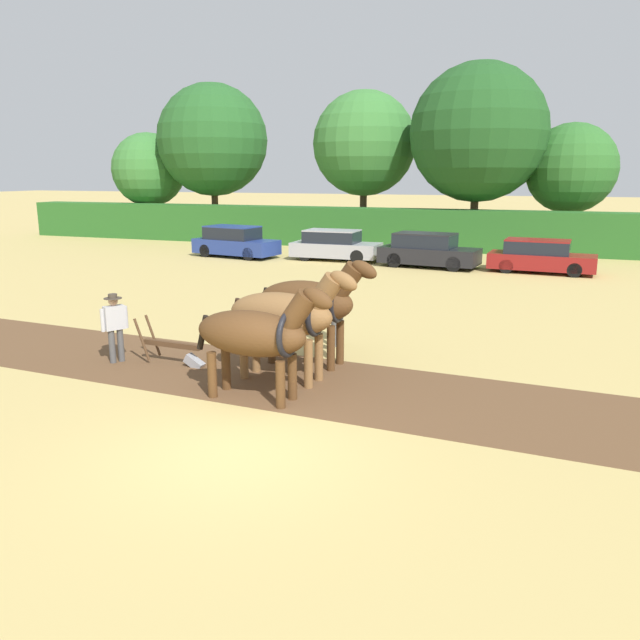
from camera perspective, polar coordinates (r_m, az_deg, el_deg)
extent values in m
plane|color=tan|center=(10.14, -7.15, -11.47)|extent=(240.00, 240.00, 0.00)
cube|color=brown|center=(15.59, -17.97, -3.13)|extent=(29.08, 5.00, 0.01)
cube|color=#286023|center=(35.79, 13.27, 7.95)|extent=(58.65, 1.84, 2.27)
cylinder|color=brown|center=(45.88, -15.18, 9.46)|extent=(0.44, 0.44, 3.11)
sphere|color=#387533|center=(45.80, -15.41, 13.11)|extent=(4.99, 4.99, 4.99)
cylinder|color=#4C3823|center=(43.53, -9.57, 10.39)|extent=(0.44, 0.44, 4.37)
sphere|color=#235623|center=(43.54, -9.79, 15.90)|extent=(7.29, 7.29, 7.29)
cylinder|color=#423323|center=(40.28, 3.97, 10.25)|extent=(0.44, 0.44, 4.27)
sphere|color=#387533|center=(40.27, 4.06, 15.79)|extent=(6.41, 6.41, 6.41)
cylinder|color=#4C3823|center=(37.15, 13.90, 9.70)|extent=(0.44, 0.44, 4.33)
sphere|color=#1E4C1E|center=(37.16, 14.28, 16.25)|extent=(7.60, 7.60, 7.60)
cylinder|color=brown|center=(38.47, 21.61, 8.38)|extent=(0.44, 0.44, 3.14)
sphere|color=#2D6628|center=(38.38, 21.99, 12.74)|extent=(4.97, 4.97, 4.97)
ellipsoid|color=#513319|center=(11.81, -6.33, -1.22)|extent=(2.31, 1.04, 0.87)
cylinder|color=#513319|center=(11.93, -2.54, -5.20)|extent=(0.18, 0.18, 0.90)
cylinder|color=#513319|center=(11.51, -3.64, -5.93)|extent=(0.18, 0.18, 0.90)
cylinder|color=#513319|center=(12.61, -8.59, -4.32)|extent=(0.18, 0.18, 0.90)
cylinder|color=#513319|center=(12.21, -9.83, -4.96)|extent=(0.18, 0.18, 0.90)
cylinder|color=#513319|center=(11.26, -2.13, 0.70)|extent=(0.82, 0.45, 0.89)
ellipsoid|color=#513319|center=(11.03, -0.20, 2.01)|extent=(0.69, 0.30, 0.54)
cube|color=black|center=(11.15, -1.28, 1.55)|extent=(0.42, 0.10, 0.56)
cylinder|color=black|center=(12.39, -10.66, -1.12)|extent=(0.30, 0.14, 0.71)
torus|color=black|center=(11.43, -2.88, -1.28)|extent=(0.16, 0.89, 0.89)
ellipsoid|color=brown|center=(12.84, -3.63, 0.53)|extent=(2.33, 1.07, 0.90)
cylinder|color=brown|center=(12.99, -0.12, -3.40)|extent=(0.18, 0.18, 1.00)
cylinder|color=brown|center=(12.54, -1.07, -4.03)|extent=(0.18, 0.18, 1.00)
cylinder|color=brown|center=(13.63, -5.88, -2.68)|extent=(0.18, 0.18, 1.00)
cylinder|color=brown|center=(13.20, -6.97, -3.25)|extent=(0.18, 0.18, 1.00)
cylinder|color=brown|center=(12.34, 0.37, 2.38)|extent=(0.83, 0.47, 0.90)
ellipsoid|color=brown|center=(12.14, 2.17, 3.60)|extent=(0.69, 0.30, 0.54)
cube|color=black|center=(12.24, 1.16, 3.19)|extent=(0.42, 0.10, 0.56)
cylinder|color=black|center=(13.38, -7.78, 0.54)|extent=(0.30, 0.14, 0.71)
torus|color=black|center=(12.49, -0.36, 0.53)|extent=(0.16, 0.92, 0.91)
ellipsoid|color=#513319|center=(13.93, -1.34, 1.68)|extent=(2.30, 1.12, 0.95)
cylinder|color=#513319|center=(14.11, 1.85, -2.04)|extent=(0.18, 0.18, 1.01)
cylinder|color=#513319|center=(13.62, 1.00, -2.60)|extent=(0.18, 0.18, 1.01)
cylinder|color=#513319|center=(14.69, -3.47, -1.45)|extent=(0.18, 0.18, 1.01)
cylinder|color=#513319|center=(14.22, -4.46, -1.96)|extent=(0.18, 0.18, 1.01)
cylinder|color=#513319|center=(13.47, 2.36, 3.48)|extent=(0.86, 0.49, 0.93)
ellipsoid|color=#513319|center=(13.28, 4.07, 4.63)|extent=(0.69, 0.30, 0.54)
cube|color=black|center=(13.37, 3.11, 4.27)|extent=(0.43, 0.10, 0.57)
cylinder|color=black|center=(14.42, -5.20, 1.62)|extent=(0.30, 0.14, 0.71)
torus|color=black|center=(13.61, 1.68, 1.73)|extent=(0.16, 0.96, 0.96)
cube|color=#4C331E|center=(14.51, -13.41, -2.20)|extent=(1.49, 0.18, 0.12)
cube|color=#939399|center=(14.27, -11.41, -3.83)|extent=(0.49, 0.23, 0.39)
cylinder|color=#4C331E|center=(15.03, -15.03, -1.36)|extent=(0.40, 0.08, 0.96)
cylinder|color=#4C331E|center=(14.73, -15.99, -1.72)|extent=(0.40, 0.08, 0.96)
cylinder|color=#4C4C4C|center=(15.04, -17.76, -2.19)|extent=(0.14, 0.14, 0.77)
cylinder|color=#4C4C4C|center=(14.97, -18.47, -2.31)|extent=(0.14, 0.14, 0.77)
cube|color=#B7B7BC|center=(14.85, -18.30, 0.21)|extent=(0.40, 0.49, 0.55)
sphere|color=tan|center=(14.77, -18.40, 1.66)|extent=(0.21, 0.21, 0.21)
cylinder|color=#B7B7BC|center=(14.95, -17.33, 0.27)|extent=(0.09, 0.09, 0.52)
cylinder|color=#B7B7BC|center=(14.76, -19.26, -0.04)|extent=(0.09, 0.09, 0.52)
cylinder|color=#42382D|center=(14.76, -18.42, 1.89)|extent=(0.40, 0.40, 0.02)
cylinder|color=#42382D|center=(14.75, -18.44, 2.08)|extent=(0.20, 0.20, 0.10)
cylinder|color=#4C4C4C|center=(15.66, 1.88, -0.78)|extent=(0.14, 0.14, 0.86)
cylinder|color=#4C4C4C|center=(15.51, 1.28, -0.91)|extent=(0.14, 0.14, 0.86)
cube|color=#4C6B4C|center=(15.42, 1.60, 1.81)|extent=(0.41, 0.54, 0.61)
sphere|color=tan|center=(15.34, 1.61, 3.38)|extent=(0.23, 0.23, 0.23)
cylinder|color=#4C6B4C|center=(15.63, 2.39, 1.87)|extent=(0.09, 0.09, 0.57)
cylinder|color=#4C6B4C|center=(15.23, 0.79, 1.58)|extent=(0.09, 0.09, 0.57)
cylinder|color=#42382D|center=(15.33, 1.61, 3.63)|extent=(0.44, 0.44, 0.02)
cylinder|color=#42382D|center=(15.32, 1.61, 3.82)|extent=(0.22, 0.22, 0.10)
cube|color=navy|center=(32.74, -7.68, 6.69)|extent=(4.68, 2.49, 0.74)
cube|color=black|center=(32.81, -8.03, 7.87)|extent=(2.90, 2.02, 0.62)
cube|color=navy|center=(32.78, -8.05, 8.46)|extent=(2.90, 2.02, 0.06)
cylinder|color=black|center=(32.59, -4.89, 6.34)|extent=(0.68, 0.33, 0.66)
cylinder|color=black|center=(31.33, -6.51, 6.02)|extent=(0.68, 0.33, 0.66)
cylinder|color=black|center=(34.22, -8.72, 6.56)|extent=(0.68, 0.33, 0.66)
cylinder|color=black|center=(33.02, -10.41, 6.26)|extent=(0.68, 0.33, 0.66)
cube|color=#9E9EA8|center=(31.27, 1.48, 6.45)|extent=(4.36, 1.85, 0.69)
cube|color=black|center=(31.27, 1.10, 7.61)|extent=(2.62, 1.66, 0.57)
cube|color=#9E9EA8|center=(31.24, 1.10, 8.19)|extent=(2.62, 1.66, 0.06)
cylinder|color=black|center=(31.66, 4.28, 6.15)|extent=(0.66, 0.22, 0.66)
cylinder|color=black|center=(30.12, 3.42, 5.80)|extent=(0.66, 0.22, 0.66)
cylinder|color=black|center=(32.50, -0.33, 6.37)|extent=(0.66, 0.22, 0.66)
cylinder|color=black|center=(31.00, -1.39, 6.03)|extent=(0.66, 0.22, 0.66)
cube|color=black|center=(29.31, 9.94, 5.84)|extent=(4.66, 2.37, 0.72)
cube|color=black|center=(29.30, 9.58, 7.15)|extent=(2.87, 1.97, 0.60)
cube|color=black|center=(29.27, 9.60, 7.79)|extent=(2.87, 1.97, 0.06)
cylinder|color=black|center=(29.72, 12.95, 5.40)|extent=(0.70, 0.30, 0.67)
cylinder|color=black|center=(28.19, 12.12, 5.03)|extent=(0.70, 0.30, 0.67)
cylinder|color=black|center=(30.52, 7.90, 5.81)|extent=(0.70, 0.30, 0.67)
cylinder|color=black|center=(29.03, 6.83, 5.46)|extent=(0.70, 0.30, 0.67)
cube|color=maroon|center=(28.88, 19.61, 5.07)|extent=(4.55, 2.00, 0.66)
cube|color=black|center=(28.83, 19.26, 6.30)|extent=(2.76, 1.71, 0.55)
cube|color=maroon|center=(28.80, 19.30, 6.90)|extent=(2.76, 1.71, 0.06)
cylinder|color=black|center=(29.58, 22.36, 4.64)|extent=(0.62, 0.26, 0.60)
cylinder|color=black|center=(28.10, 22.25, 4.24)|extent=(0.62, 0.26, 0.60)
cylinder|color=black|center=(29.77, 17.05, 5.10)|extent=(0.62, 0.26, 0.60)
cylinder|color=black|center=(28.31, 16.67, 4.73)|extent=(0.62, 0.26, 0.60)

